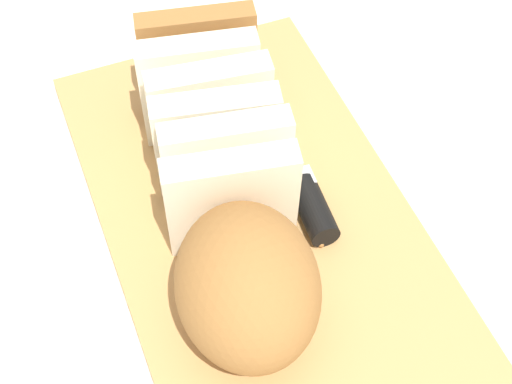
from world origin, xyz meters
The scene contains 8 objects.
ground_plane centered at (0.00, 0.00, 0.00)m, with size 3.00×3.00×0.00m, color silver.
cutting_board centered at (0.00, 0.00, 0.01)m, with size 0.45×0.26×0.02m, color tan.
bread_loaf centered at (-0.02, 0.03, 0.07)m, with size 0.33×0.15×0.11m.
bread_knife centered at (0.01, -0.05, 0.03)m, with size 0.30×0.03×0.03m.
crumb_near_knife centered at (-0.02, -0.05, 0.02)m, with size 0.00×0.00×0.00m, color #996633.
crumb_near_loaf centered at (0.02, 0.00, 0.02)m, with size 0.01×0.01×0.01m, color #996633.
crumb_stray_left centered at (0.03, 0.03, 0.02)m, with size 0.00×0.00×0.00m, color #996633.
crumb_stray_right centered at (-0.05, -0.04, 0.02)m, with size 0.01×0.01×0.01m, color #996633.
Camera 1 is at (-0.37, 0.12, 0.56)m, focal length 54.19 mm.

